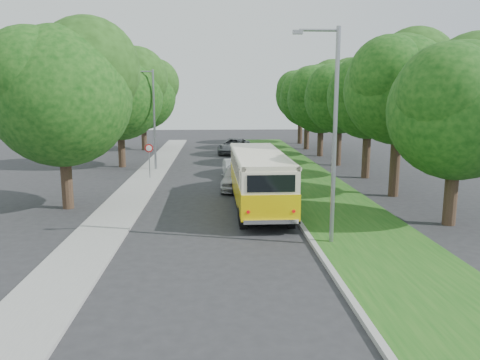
{
  "coord_description": "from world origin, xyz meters",
  "views": [
    {
      "loc": [
        -0.07,
        -19.38,
        5.57
      ],
      "look_at": [
        1.13,
        3.25,
        1.5
      ],
      "focal_mm": 35.0,
      "sensor_mm": 36.0,
      "label": 1
    }
  ],
  "objects": [
    {
      "name": "treeline",
      "position": [
        3.15,
        17.99,
        5.93
      ],
      "size": [
        24.27,
        41.91,
        9.46
      ],
      "color": "#332319",
      "rests_on": "ground"
    },
    {
      "name": "vintage_bus",
      "position": [
        2.08,
        3.48,
        1.44
      ],
      "size": [
        2.59,
        9.74,
        2.89
      ],
      "primitive_type": null,
      "rotation": [
        0.0,
        0.0,
        0.01
      ],
      "color": "yellow",
      "rests_on": "ground"
    },
    {
      "name": "warning_sign",
      "position": [
        -4.5,
        11.98,
        1.71
      ],
      "size": [
        0.56,
        0.1,
        2.5
      ],
      "color": "gray",
      "rests_on": "ground"
    },
    {
      "name": "ground",
      "position": [
        0.0,
        0.0,
        0.0
      ],
      "size": [
        120.0,
        120.0,
        0.0
      ],
      "primitive_type": "plane",
      "color": "#27272A",
      "rests_on": "ground"
    },
    {
      "name": "car_white",
      "position": [
        1.24,
        12.66,
        0.62
      ],
      "size": [
        1.63,
        3.86,
        1.24
      ],
      "primitive_type": "imported",
      "rotation": [
        0.0,
        0.0,
        0.09
      ],
      "color": "silver",
      "rests_on": "ground"
    },
    {
      "name": "car_blue",
      "position": [
        3.0,
        20.98,
        0.67
      ],
      "size": [
        2.13,
        4.73,
        1.35
      ],
      "primitive_type": "imported",
      "rotation": [
        0.0,
        0.0,
        -0.05
      ],
      "color": "#122250",
      "rests_on": "ground"
    },
    {
      "name": "lamppost_far",
      "position": [
        -4.7,
        16.0,
        4.12
      ],
      "size": [
        1.71,
        0.16,
        7.5
      ],
      "color": "gray",
      "rests_on": "ground"
    },
    {
      "name": "car_grey",
      "position": [
        1.79,
        26.38,
        0.74
      ],
      "size": [
        3.73,
        5.78,
        1.48
      ],
      "primitive_type": "imported",
      "rotation": [
        0.0,
        0.0,
        -0.26
      ],
      "color": "slate",
      "rests_on": "ground"
    },
    {
      "name": "grass_verge",
      "position": [
        5.95,
        5.0,
        0.07
      ],
      "size": [
        4.5,
        70.0,
        0.13
      ],
      "primitive_type": "cube",
      "color": "#1A5015",
      "rests_on": "ground"
    },
    {
      "name": "lamppost_near",
      "position": [
        4.21,
        -2.5,
        4.37
      ],
      "size": [
        1.71,
        0.16,
        8.0
      ],
      "color": "gray",
      "rests_on": "ground"
    },
    {
      "name": "car_silver",
      "position": [
        1.2,
        8.42,
        0.75
      ],
      "size": [
        2.19,
        4.57,
        1.51
      ],
      "primitive_type": "imported",
      "rotation": [
        0.0,
        0.0,
        -0.09
      ],
      "color": "#B2B1B6",
      "rests_on": "ground"
    },
    {
      "name": "sidewalk",
      "position": [
        -4.8,
        5.0,
        0.06
      ],
      "size": [
        2.2,
        70.0,
        0.12
      ],
      "primitive_type": "cube",
      "color": "gray",
      "rests_on": "ground"
    },
    {
      "name": "curb",
      "position": [
        3.6,
        5.0,
        0.07
      ],
      "size": [
        0.2,
        70.0,
        0.15
      ],
      "primitive_type": "cube",
      "color": "gray",
      "rests_on": "ground"
    }
  ]
}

